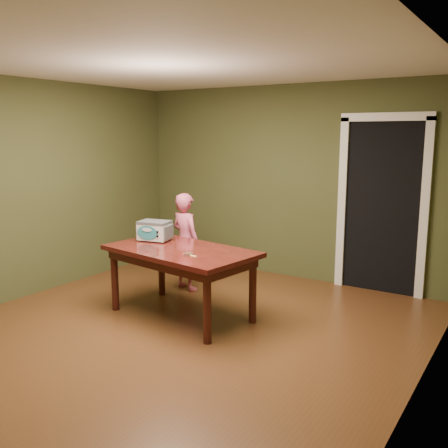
# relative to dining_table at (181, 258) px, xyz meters

# --- Properties ---
(floor) EXTENTS (5.00, 5.00, 0.00)m
(floor) POSITION_rel_dining_table_xyz_m (0.24, -0.45, -0.65)
(floor) COLOR #563118
(floor) RESTS_ON ground
(room_shell) EXTENTS (4.52, 5.02, 2.61)m
(room_shell) POSITION_rel_dining_table_xyz_m (0.24, -0.45, 1.06)
(room_shell) COLOR #414A27
(room_shell) RESTS_ON ground
(doorway) EXTENTS (1.10, 0.66, 2.25)m
(doorway) POSITION_rel_dining_table_xyz_m (1.54, 2.34, 0.41)
(doorway) COLOR black
(doorway) RESTS_ON ground
(dining_table) EXTENTS (1.71, 1.11, 0.75)m
(dining_table) POSITION_rel_dining_table_xyz_m (0.00, 0.00, 0.00)
(dining_table) COLOR #350F0C
(dining_table) RESTS_ON floor
(toy_oven) EXTENTS (0.41, 0.31, 0.23)m
(toy_oven) POSITION_rel_dining_table_xyz_m (-0.50, 0.16, 0.22)
(toy_oven) COLOR #4C4F54
(toy_oven) RESTS_ON dining_table
(baking_pan) EXTENTS (0.10, 0.10, 0.02)m
(baking_pan) POSITION_rel_dining_table_xyz_m (0.24, -0.18, 0.11)
(baking_pan) COLOR silver
(baking_pan) RESTS_ON dining_table
(spatula) EXTENTS (0.18, 0.05, 0.01)m
(spatula) POSITION_rel_dining_table_xyz_m (0.27, -0.20, 0.10)
(spatula) COLOR #FEC96E
(spatula) RESTS_ON dining_table
(child) EXTENTS (0.51, 0.40, 1.23)m
(child) POSITION_rel_dining_table_xyz_m (-0.54, 0.80, -0.03)
(child) COLOR #C8526E
(child) RESTS_ON floor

